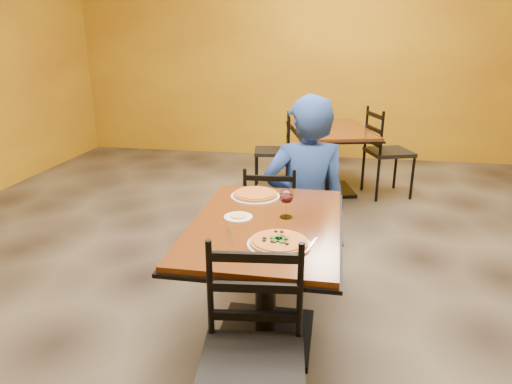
% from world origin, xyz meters
% --- Properties ---
extents(floor, '(7.00, 8.00, 0.01)m').
position_xyz_m(floor, '(0.00, 0.00, 0.00)').
color(floor, black).
rests_on(floor, ground).
extents(wall_back, '(7.00, 0.01, 3.00)m').
position_xyz_m(wall_back, '(0.00, 4.00, 1.50)').
color(wall_back, '#BA9314').
rests_on(wall_back, ground).
extents(table_main, '(0.83, 1.23, 0.75)m').
position_xyz_m(table_main, '(0.00, -0.50, 0.56)').
color(table_main, '#592F0E').
rests_on(table_main, floor).
extents(table_second, '(1.12, 1.41, 0.75)m').
position_xyz_m(table_second, '(0.29, 2.34, 0.56)').
color(table_second, '#592F0E').
rests_on(table_second, floor).
extents(chair_main_near, '(0.46, 0.46, 0.93)m').
position_xyz_m(chair_main_near, '(0.07, -1.33, 0.46)').
color(chair_main_near, black).
rests_on(chair_main_near, floor).
extents(chair_main_far, '(0.41, 0.41, 0.84)m').
position_xyz_m(chair_main_far, '(-0.10, 0.38, 0.42)').
color(chair_main_far, black).
rests_on(chair_main_far, floor).
extents(chair_second_left, '(0.46, 0.46, 0.89)m').
position_xyz_m(chair_second_left, '(-0.37, 2.34, 0.45)').
color(chair_second_left, black).
rests_on(chair_second_left, floor).
extents(chair_second_right, '(0.57, 0.57, 0.99)m').
position_xyz_m(chair_second_right, '(0.95, 2.34, 0.49)').
color(chair_second_right, black).
rests_on(chair_second_right, floor).
extents(diner, '(0.74, 0.57, 1.34)m').
position_xyz_m(diner, '(0.15, 0.51, 0.67)').
color(diner, navy).
rests_on(diner, floor).
extents(plate_main, '(0.31, 0.31, 0.01)m').
position_xyz_m(plate_main, '(0.11, -0.79, 0.76)').
color(plate_main, white).
rests_on(plate_main, table_main).
extents(pizza_main, '(0.28, 0.28, 0.02)m').
position_xyz_m(pizza_main, '(0.11, -0.79, 0.77)').
color(pizza_main, maroon).
rests_on(pizza_main, plate_main).
extents(plate_far, '(0.31, 0.31, 0.01)m').
position_xyz_m(plate_far, '(-0.13, -0.11, 0.76)').
color(plate_far, white).
rests_on(plate_far, table_main).
extents(pizza_far, '(0.28, 0.28, 0.02)m').
position_xyz_m(pizza_far, '(-0.13, -0.11, 0.77)').
color(pizza_far, orange).
rests_on(pizza_far, plate_far).
extents(side_plate, '(0.16, 0.16, 0.01)m').
position_xyz_m(side_plate, '(-0.16, -0.48, 0.76)').
color(side_plate, white).
rests_on(side_plate, table_main).
extents(dip, '(0.09, 0.09, 0.01)m').
position_xyz_m(dip, '(-0.16, -0.48, 0.76)').
color(dip, tan).
rests_on(dip, side_plate).
extents(wine_glass, '(0.08, 0.08, 0.18)m').
position_xyz_m(wine_glass, '(0.10, -0.42, 0.84)').
color(wine_glass, white).
rests_on(wine_glass, table_main).
extents(fork, '(0.08, 0.18, 0.00)m').
position_xyz_m(fork, '(-0.16, -0.71, 0.75)').
color(fork, silver).
rests_on(fork, table_main).
extents(knife, '(0.07, 0.21, 0.00)m').
position_xyz_m(knife, '(0.26, -0.76, 0.75)').
color(knife, silver).
rests_on(knife, table_main).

